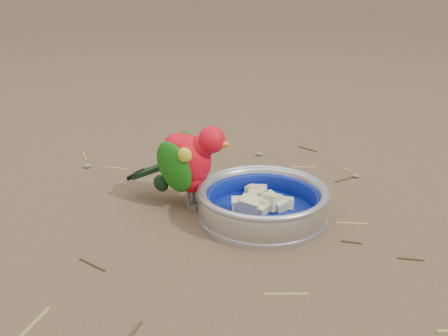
{
  "coord_description": "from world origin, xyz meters",
  "views": [
    {
      "loc": [
        -0.05,
        -0.8,
        0.41
      ],
      "look_at": [
        0.02,
        0.05,
        0.08
      ],
      "focal_mm": 40.0,
      "sensor_mm": 36.0,
      "label": 1
    }
  ],
  "objects": [
    {
      "name": "fruit_wedges",
      "position": [
        0.09,
        -0.0,
        0.03
      ],
      "size": [
        0.14,
        0.14,
        0.03
      ],
      "primitive_type": null,
      "color": "beige",
      "rests_on": "food_bowl"
    },
    {
      "name": "ground",
      "position": [
        0.0,
        0.0,
        0.0
      ],
      "size": [
        60.0,
        60.0,
        0.0
      ],
      "primitive_type": "plane",
      "color": "brown"
    },
    {
      "name": "bowl_wall",
      "position": [
        0.09,
        -0.0,
        0.04
      ],
      "size": [
        0.23,
        0.23,
        0.04
      ],
      "primitive_type": null,
      "color": "#B2B2BA",
      "rests_on": "food_bowl"
    },
    {
      "name": "food_bowl",
      "position": [
        0.09,
        -0.0,
        0.01
      ],
      "size": [
        0.23,
        0.23,
        0.02
      ],
      "primitive_type": "cylinder",
      "color": "#B2B2BA",
      "rests_on": "ground"
    },
    {
      "name": "lory_parrot",
      "position": [
        -0.04,
        0.07,
        0.08
      ],
      "size": [
        0.21,
        0.17,
        0.16
      ],
      "primitive_type": null,
      "rotation": [
        0.0,
        0.0,
        -2.03
      ],
      "color": "red",
      "rests_on": "ground"
    },
    {
      "name": "ground_debris",
      "position": [
        -0.04,
        0.02,
        0.0
      ],
      "size": [
        0.9,
        0.8,
        0.01
      ],
      "primitive_type": null,
      "color": "#A39752",
      "rests_on": "ground"
    }
  ]
}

